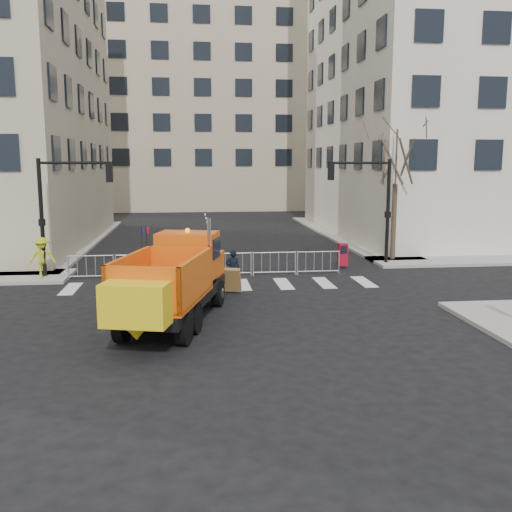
{
  "coord_description": "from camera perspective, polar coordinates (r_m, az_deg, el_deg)",
  "views": [
    {
      "loc": [
        -1.46,
        -18.46,
        5.18
      ],
      "look_at": [
        0.95,
        2.5,
        1.74
      ],
      "focal_mm": 40.0,
      "sensor_mm": 36.0,
      "label": 1
    }
  ],
  "objects": [
    {
      "name": "plow_truck",
      "position": [
        18.56,
        -8.3,
        -2.29
      ],
      "size": [
        4.45,
        8.96,
        3.36
      ],
      "rotation": [
        0.0,
        0.0,
        1.31
      ],
      "color": "black",
      "rests_on": "ground"
    },
    {
      "name": "building_far",
      "position": [
        70.81,
        -5.52,
        14.74
      ],
      "size": [
        30.0,
        18.0,
        24.0
      ],
      "primitive_type": "cube",
      "color": "tan",
      "rests_on": "ground"
    },
    {
      "name": "cop_b",
      "position": [
        24.46,
        -8.3,
        -0.85
      ],
      "size": [
        0.98,
        0.8,
        1.86
      ],
      "primitive_type": "imported",
      "rotation": [
        0.0,
        0.0,
        3.02
      ],
      "color": "black",
      "rests_on": "ground"
    },
    {
      "name": "newspaper_box",
      "position": [
        28.63,
        8.65,
        0.15
      ],
      "size": [
        0.48,
        0.43,
        1.1
      ],
      "primitive_type": "cube",
      "rotation": [
        0.0,
        0.0,
        0.07
      ],
      "color": "maroon",
      "rests_on": "sidewalk_back"
    },
    {
      "name": "cop_a",
      "position": [
        23.78,
        -2.34,
        -1.33
      ],
      "size": [
        0.61,
        0.41,
        1.63
      ],
      "primitive_type": "imported",
      "rotation": [
        0.0,
        0.0,
        3.11
      ],
      "color": "black",
      "rests_on": "ground"
    },
    {
      "name": "traffic_light_right",
      "position": [
        29.79,
        13.05,
        4.25
      ],
      "size": [
        0.18,
        0.18,
        5.4
      ],
      "primitive_type": "cylinder",
      "color": "black",
      "rests_on": "ground"
    },
    {
      "name": "ground",
      "position": [
        19.23,
        -1.96,
        -6.37
      ],
      "size": [
        120.0,
        120.0,
        0.0
      ],
      "primitive_type": "plane",
      "color": "black",
      "rests_on": "ground"
    },
    {
      "name": "cop_c",
      "position": [
        22.69,
        -5.79,
        -1.32
      ],
      "size": [
        1.28,
        1.11,
        2.06
      ],
      "primitive_type": "imported",
      "rotation": [
        0.0,
        0.0,
        3.75
      ],
      "color": "black",
      "rests_on": "ground"
    },
    {
      "name": "traffic_light_left",
      "position": [
        26.89,
        -20.63,
        3.37
      ],
      "size": [
        0.18,
        0.18,
        5.4
      ],
      "primitive_type": "cylinder",
      "color": "black",
      "rests_on": "ground"
    },
    {
      "name": "building_right",
      "position": [
        47.06,
        22.49,
        21.88
      ],
      "size": [
        22.0,
        22.0,
        32.0
      ],
      "primitive_type": "cube",
      "color": "beige",
      "rests_on": "ground"
    },
    {
      "name": "sidewalk_back",
      "position": [
        27.48,
        -3.39,
        -1.46
      ],
      "size": [
        64.0,
        5.0,
        0.15
      ],
      "primitive_type": "cube",
      "color": "gray",
      "rests_on": "ground"
    },
    {
      "name": "street_tree",
      "position": [
        30.9,
        13.73,
        6.34
      ],
      "size": [
        3.0,
        3.0,
        7.5
      ],
      "primitive_type": null,
      "color": "#382B21",
      "rests_on": "ground"
    },
    {
      "name": "crowd_barriers",
      "position": [
        26.48,
        -4.91,
        -0.84
      ],
      "size": [
        12.6,
        0.6,
        1.1
      ],
      "primitive_type": null,
      "color": "#9EA0A5",
      "rests_on": "ground"
    },
    {
      "name": "worker",
      "position": [
        27.04,
        -20.6,
        -0.12
      ],
      "size": [
        1.26,
        0.86,
        1.8
      ],
      "primitive_type": "imported",
      "rotation": [
        0.0,
        0.0,
        0.17
      ],
      "color": "#ACB915",
      "rests_on": "sidewalk_back"
    }
  ]
}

